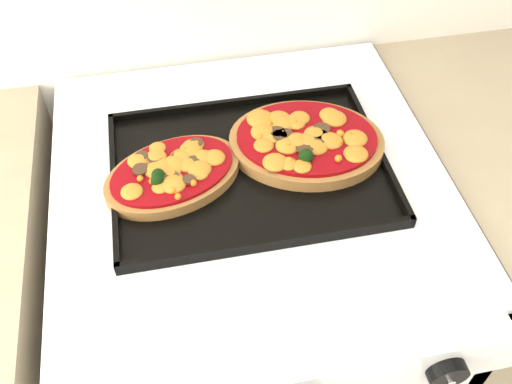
{
  "coord_description": "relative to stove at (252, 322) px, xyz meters",
  "views": [
    {
      "loc": [
        -0.08,
        1.12,
        1.54
      ],
      "look_at": [
        0.03,
        1.65,
        0.92
      ],
      "focal_mm": 40.0,
      "sensor_mm": 36.0,
      "label": 1
    }
  ],
  "objects": [
    {
      "name": "stove",
      "position": [
        0.0,
        0.0,
        0.0
      ],
      "size": [
        0.6,
        0.6,
        0.91
      ],
      "primitive_type": "cube",
      "color": "white",
      "rests_on": "floor"
    },
    {
      "name": "knob_right",
      "position": [
        0.18,
        -0.33,
        0.4
      ],
      "size": [
        0.05,
        0.02,
        0.05
      ],
      "primitive_type": "cylinder",
      "rotation": [
        1.57,
        0.0,
        0.0
      ],
      "color": "black",
      "rests_on": "control_panel"
    },
    {
      "name": "pizza_left",
      "position": [
        -0.12,
        0.0,
        0.48
      ],
      "size": [
        0.24,
        0.19,
        0.03
      ],
      "primitive_type": null,
      "rotation": [
        0.0,
        0.0,
        0.32
      ],
      "color": "#A36638",
      "rests_on": "baking_tray"
    },
    {
      "name": "pizza_right",
      "position": [
        0.09,
        0.03,
        0.48
      ],
      "size": [
        0.27,
        0.24,
        0.03
      ],
      "primitive_type": null,
      "rotation": [
        0.0,
        0.0,
        -0.25
      ],
      "color": "#A36638",
      "rests_on": "baking_tray"
    },
    {
      "name": "baking_tray",
      "position": [
        -0.0,
        0.0,
        0.47
      ],
      "size": [
        0.41,
        0.3,
        0.02
      ],
      "primitive_type": "cube",
      "rotation": [
        0.0,
        0.0,
        -0.0
      ],
      "color": "black",
      "rests_on": "stove"
    }
  ]
}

